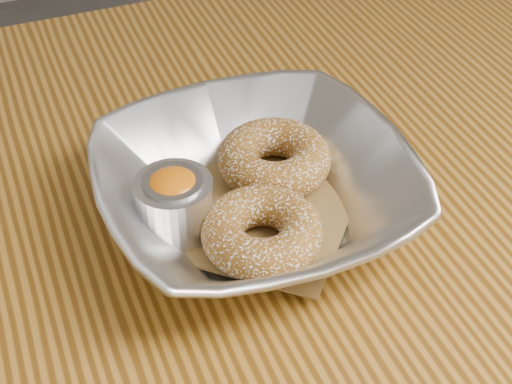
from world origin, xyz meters
name	(u,v)px	position (x,y,z in m)	size (l,w,h in m)	color
table	(128,344)	(0.00, 0.00, 0.65)	(1.20, 0.80, 0.75)	brown
serving_bowl	(256,192)	(0.12, 0.00, 0.78)	(0.25, 0.25, 0.06)	silver
parchment	(256,212)	(0.12, 0.00, 0.76)	(0.14, 0.14, 0.00)	brown
donut_back	(274,159)	(0.15, 0.04, 0.78)	(0.09, 0.09, 0.03)	brown
donut_front	(262,232)	(0.11, -0.04, 0.78)	(0.09, 0.09, 0.03)	brown
ramekin	(175,203)	(0.05, 0.01, 0.79)	(0.06, 0.06, 0.05)	silver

